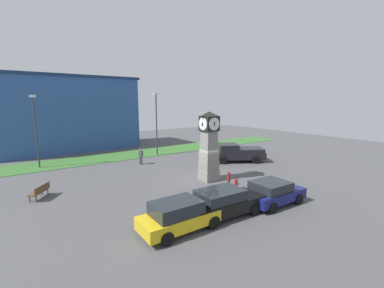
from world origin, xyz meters
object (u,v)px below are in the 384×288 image
(pickup_truck, at_px, (237,153))
(street_lamp_far_side, at_px, (156,120))
(bollard_mid_row, at_px, (236,185))
(car_by_building, at_px, (272,192))
(bollard_near_tower, at_px, (229,178))
(bench, at_px, (40,191))
(car_navy_sedan, at_px, (180,215))
(clock_tower, at_px, (209,147))
(car_near_tower, at_px, (224,202))
(street_lamp_near_road, at_px, (36,127))
(pedestrian_near_bench, at_px, (141,156))

(pickup_truck, bearing_deg, street_lamp_far_side, 125.91)
(bollard_mid_row, relative_size, pickup_truck, 0.16)
(car_by_building, bearing_deg, pickup_truck, 56.65)
(bollard_near_tower, distance_m, bench, 12.86)
(car_navy_sedan, relative_size, bench, 2.64)
(clock_tower, relative_size, bench, 3.40)
(car_near_tower, height_order, car_by_building, car_near_tower)
(clock_tower, distance_m, street_lamp_far_side, 10.84)
(bollard_near_tower, bearing_deg, clock_tower, 101.46)
(street_lamp_near_road, relative_size, street_lamp_far_side, 0.96)
(bollard_near_tower, xyz_separation_m, bench, (-11.82, 5.07, -0.02))
(car_by_building, distance_m, street_lamp_far_side, 17.03)
(car_navy_sedan, relative_size, street_lamp_near_road, 0.63)
(street_lamp_near_road, bearing_deg, clock_tower, -47.98)
(bollard_mid_row, distance_m, pickup_truck, 8.98)
(pedestrian_near_bench, xyz_separation_m, street_lamp_near_road, (-8.41, 4.21, 3.00))
(car_navy_sedan, height_order, car_by_building, car_navy_sedan)
(bollard_mid_row, bearing_deg, clock_tower, 89.58)
(clock_tower, bearing_deg, car_near_tower, -121.19)
(bollard_near_tower, xyz_separation_m, car_near_tower, (-3.73, -3.60, 0.23))
(bench, bearing_deg, car_navy_sedan, -58.78)
(car_by_building, relative_size, bench, 2.42)
(pickup_truck, distance_m, street_lamp_near_road, 19.45)
(bollard_near_tower, distance_m, pedestrian_near_bench, 10.09)
(clock_tower, xyz_separation_m, bench, (-11.43, 3.16, -2.16))
(street_lamp_near_road, bearing_deg, street_lamp_far_side, -6.19)
(car_navy_sedan, height_order, pedestrian_near_bench, pedestrian_near_bench)
(car_by_building, bearing_deg, street_lamp_near_road, 121.62)
(bollard_near_tower, relative_size, car_by_building, 0.27)
(street_lamp_far_side, bearing_deg, pedestrian_near_bench, -138.32)
(clock_tower, bearing_deg, pickup_truck, 27.14)
(bollard_mid_row, relative_size, street_lamp_far_side, 0.13)
(car_by_building, bearing_deg, car_navy_sedan, 175.88)
(pedestrian_near_bench, xyz_separation_m, street_lamp_far_side, (3.30, 2.94, 3.16))
(bench, distance_m, street_lamp_near_road, 9.47)
(pedestrian_near_bench, bearing_deg, pickup_truck, -27.50)
(pedestrian_near_bench, bearing_deg, bench, -152.96)
(bollard_mid_row, xyz_separation_m, pedestrian_near_bench, (-2.37, 10.88, 0.43))
(car_navy_sedan, height_order, street_lamp_far_side, street_lamp_far_side)
(bench, height_order, pedestrian_near_bench, pedestrian_near_bench)
(bollard_near_tower, distance_m, street_lamp_near_road, 18.15)
(bench, bearing_deg, car_near_tower, -47.00)
(car_navy_sedan, xyz_separation_m, street_lamp_near_road, (-4.62, 17.49, 3.13))
(bench, height_order, street_lamp_near_road, street_lamp_near_road)
(car_near_tower, bearing_deg, street_lamp_near_road, 113.09)
(car_near_tower, bearing_deg, car_navy_sedan, 179.87)
(pedestrian_near_bench, bearing_deg, car_near_tower, -94.08)
(car_by_building, relative_size, street_lamp_near_road, 0.57)
(pickup_truck, bearing_deg, bench, -179.74)
(clock_tower, xyz_separation_m, bollard_near_tower, (0.39, -1.91, -2.14))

